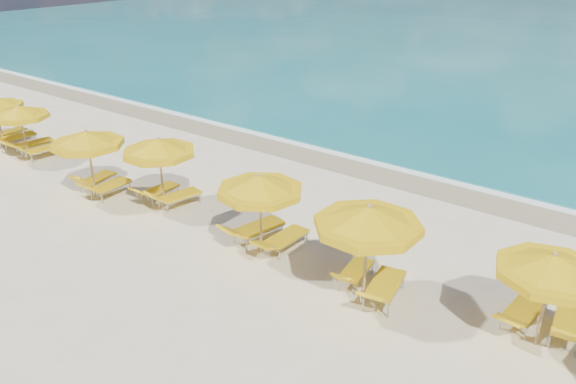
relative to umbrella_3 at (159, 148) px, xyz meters
The scene contains 24 objects.
ground_plane 4.65m from the umbrella_3, ahead, with size 120.00×120.00×0.00m, color beige.
wet_sand_band 8.45m from the umbrella_3, 59.32° to the left, with size 120.00×2.60×0.01m, color tan.
foam_line 9.13m from the umbrella_3, 61.95° to the left, with size 120.00×1.20×0.03m, color white.
whitecap_near 16.88m from the umbrella_3, 96.21° to the left, with size 14.00×0.36×0.05m, color white.
umbrella_1 7.61m from the umbrella_3, behind, with size 2.37×2.37×2.20m.
umbrella_2 2.58m from the umbrella_3, 159.48° to the right, with size 2.89×2.89×2.36m.
umbrella_3 is the anchor object (origin of this frame).
umbrella_4 4.46m from the umbrella_3, ahead, with size 2.73×2.73×2.37m.
umbrella_5 7.87m from the umbrella_3, ahead, with size 3.35×3.35×2.56m.
umbrella_6 11.62m from the umbrella_3, ahead, with size 2.44×2.44×2.28m.
lounger_0_left 10.45m from the umbrella_3, behind, with size 0.83×1.85×0.77m.
lounger_0_right 9.55m from the umbrella_3, behind, with size 0.75×1.89×0.90m.
lounger_1_left 8.20m from the umbrella_3, behind, with size 0.91×2.03×0.79m.
lounger_1_right 7.41m from the umbrella_3, behind, with size 0.75×1.79×0.80m.
lounger_2_left 3.44m from the umbrella_3, behind, with size 0.91×1.79×0.85m.
lounger_2_right 2.76m from the umbrella_3, 163.64° to the right, with size 0.70×1.83×0.80m.
lounger_3_left 1.86m from the umbrella_3, 156.58° to the left, with size 0.61×1.72×0.75m.
lounger_3_right 1.85m from the umbrella_3, 29.27° to the left, with size 0.94×1.88×0.79m.
lounger_4_left 4.30m from the umbrella_3, ahead, with size 1.04×2.09×0.83m.
lounger_4_right 5.20m from the umbrella_3, ahead, with size 0.68×1.92×0.69m.
lounger_5_left 7.52m from the umbrella_3, ahead, with size 0.77×1.69×0.76m.
lounger_5_right 8.43m from the umbrella_3, ahead, with size 1.02×2.07×0.88m.
lounger_6_left 11.33m from the umbrella_3, ahead, with size 0.80×1.96×0.72m.
lounger_6_right 12.22m from the umbrella_3, ahead, with size 0.77×1.78×0.84m.
Camera 1 is at (8.99, -10.41, 7.93)m, focal length 35.00 mm.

